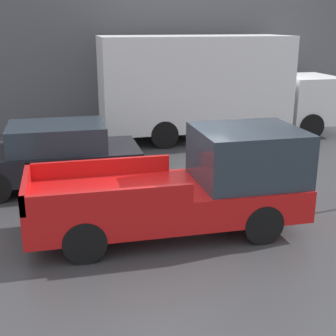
% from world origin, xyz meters
% --- Properties ---
extents(ground_plane, '(60.00, 60.00, 0.00)m').
position_xyz_m(ground_plane, '(0.00, 0.00, 0.00)').
color(ground_plane, '#3D3D3F').
extents(building_wall, '(28.00, 0.15, 5.01)m').
position_xyz_m(building_wall, '(0.00, 9.62, 2.51)').
color(building_wall, '#56565B').
rests_on(building_wall, ground).
extents(pickup_truck, '(5.35, 2.01, 2.03)m').
position_xyz_m(pickup_truck, '(0.15, -0.21, 0.95)').
color(pickup_truck, red).
rests_on(pickup_truck, ground).
extents(car, '(4.29, 2.02, 1.61)m').
position_xyz_m(car, '(-2.51, 3.11, 0.83)').
color(car, black).
rests_on(car, ground).
extents(delivery_truck, '(8.57, 2.48, 3.58)m').
position_xyz_m(delivery_truck, '(2.91, 7.28, 1.89)').
color(delivery_truck, white).
rests_on(delivery_truck, ground).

